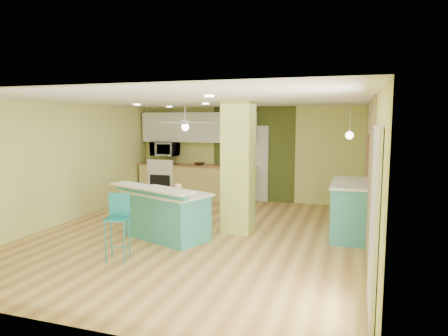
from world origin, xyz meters
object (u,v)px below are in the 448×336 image
Objects in this scene: bar_stool at (118,216)px; side_counter at (350,209)px; canister at (178,189)px; peninsula at (165,213)px; fruit_bowl at (199,164)px.

side_counter is at bearing 19.84° from bar_stool.
bar_stool is 6.06× the size of canister.
side_counter is at bearing 24.31° from canister.
peninsula is 0.58m from canister.
peninsula is 11.73× the size of canister.
side_counter is at bearing 41.97° from peninsula.
fruit_bowl is at bearing 149.75° from side_counter.
fruit_bowl is (-3.91, 2.28, 0.46)m from side_counter.
canister is at bearing -155.69° from side_counter.
canister is (1.02, -3.59, -0.03)m from fruit_bowl.
peninsula is 7.19× the size of fruit_bowl.
canister is at bearing 4.96° from peninsula.
peninsula is 1.94× the size of bar_stool.
bar_stool is 3.71× the size of fruit_bowl.
bar_stool is 1.26m from canister.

